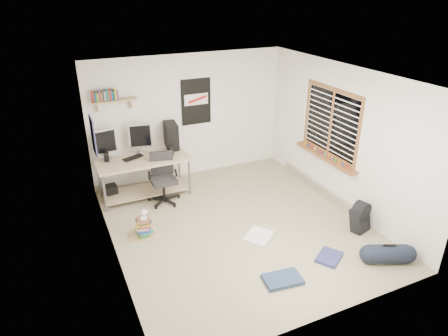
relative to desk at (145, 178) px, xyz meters
name	(u,v)px	position (x,y,z in m)	size (l,w,h in m)	color
floor	(238,226)	(1.13, -1.69, -0.37)	(4.00, 4.50, 0.01)	gray
ceiling	(241,75)	(1.13, -1.69, 2.14)	(4.00, 4.50, 0.01)	white
back_wall	(189,117)	(1.13, 0.57, 0.89)	(4.00, 0.01, 2.50)	silver
left_wall	(107,181)	(-0.88, -1.69, 0.89)	(0.01, 4.50, 2.50)	silver
right_wall	(343,138)	(3.13, -1.69, 0.89)	(0.01, 4.50, 2.50)	silver
desk	(145,178)	(0.00, 0.00, 0.00)	(1.69, 0.74, 0.77)	tan
monitor_left	(106,146)	(-0.58, 0.28, 0.63)	(0.41, 0.10, 0.45)	#95969A
monitor_right	(140,141)	(0.05, 0.31, 0.63)	(0.42, 0.10, 0.46)	#9C9CA0
pc_tower	(171,135)	(0.66, 0.31, 0.65)	(0.22, 0.47, 0.49)	black
keyboard	(133,157)	(-0.16, 0.08, 0.41)	(0.38, 0.13, 0.02)	black
speaker_left	(106,157)	(-0.62, 0.14, 0.49)	(0.08, 0.08, 0.17)	black
speaker_right	(170,151)	(0.51, -0.08, 0.50)	(0.09, 0.09, 0.18)	black
office_chair	(163,178)	(0.25, -0.39, 0.12)	(0.61, 0.61, 0.94)	black
wall_shelf	(114,100)	(-0.32, 0.45, 1.42)	(0.80, 0.22, 0.24)	tan
poster_back_wall	(196,102)	(1.28, 0.54, 1.19)	(0.62, 0.03, 0.92)	black
poster_left_wall	(93,136)	(-0.86, -0.49, 1.14)	(0.02, 0.42, 0.60)	navy
window	(330,123)	(3.08, -1.39, 1.08)	(0.10, 1.50, 1.26)	brown
baseboard_heater	(323,190)	(3.08, -1.39, -0.28)	(0.08, 2.50, 0.18)	#B7B2A8
backpack	(360,219)	(2.87, -2.62, -0.16)	(0.31, 0.25, 0.41)	black
duffel_bag	(388,254)	(2.66, -3.45, -0.22)	(0.28, 0.28, 0.55)	black
tshirt	(259,236)	(1.28, -2.13, -0.34)	(0.44, 0.37, 0.04)	silver
jeans_a	(283,279)	(1.07, -3.17, -0.33)	(0.52, 0.33, 0.06)	#22324D
jeans_b	(329,257)	(1.95, -3.04, -0.34)	(0.41, 0.30, 0.05)	navy
book_stack	(143,227)	(-0.38, -1.31, -0.21)	(0.48, 0.39, 0.33)	brown
desk_lamp	(143,215)	(-0.36, -1.33, 0.02)	(0.11, 0.18, 0.18)	silver
subwoofer	(111,191)	(-0.62, 0.15, -0.22)	(0.22, 0.22, 0.25)	black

